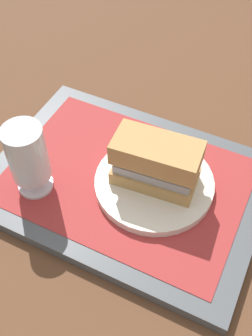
% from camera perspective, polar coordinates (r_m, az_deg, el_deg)
% --- Properties ---
extents(ground_plane, '(3.00, 3.00, 0.00)m').
position_cam_1_polar(ground_plane, '(0.68, 0.00, -2.70)').
color(ground_plane, brown).
extents(tray, '(0.44, 0.32, 0.02)m').
position_cam_1_polar(tray, '(0.67, 0.00, -2.19)').
color(tray, '#4C5156').
rests_on(tray, ground_plane).
extents(placemat, '(0.38, 0.27, 0.00)m').
position_cam_1_polar(placemat, '(0.66, 0.00, -1.63)').
color(placemat, '#9E2D2D').
rests_on(placemat, tray).
extents(plate, '(0.19, 0.19, 0.01)m').
position_cam_1_polar(plate, '(0.65, 3.99, -2.11)').
color(plate, silver).
rests_on(plate, placemat).
extents(sandwich, '(0.14, 0.07, 0.08)m').
position_cam_1_polar(sandwich, '(0.61, 3.95, 0.85)').
color(sandwich, tan).
rests_on(sandwich, plate).
extents(beer_glass, '(0.06, 0.06, 0.12)m').
position_cam_1_polar(beer_glass, '(0.62, -13.61, 1.39)').
color(beer_glass, silver).
rests_on(beer_glass, placemat).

